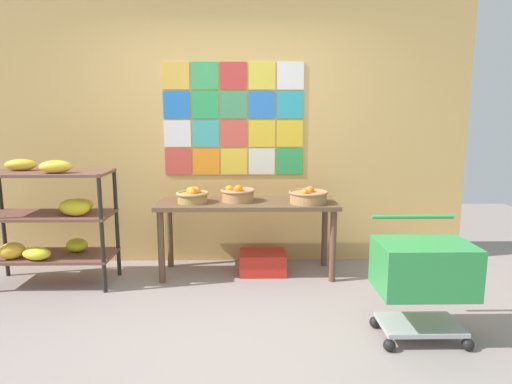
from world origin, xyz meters
name	(u,v)px	position (x,y,z in m)	size (l,w,h in m)	color
ground	(222,339)	(0.00, 0.00, 0.00)	(9.34, 9.34, 0.00)	gray
back_wall_with_art	(230,133)	(0.00, 1.70, 1.35)	(4.84, 0.07, 2.69)	tan
banana_shelf_unit	(51,216)	(-1.57, 1.03, 0.63)	(1.10, 0.48, 1.14)	black
display_table	(247,211)	(0.17, 1.27, 0.62)	(1.69, 0.56, 0.71)	brown
fruit_basket_back_right	(308,196)	(0.74, 1.20, 0.78)	(0.37, 0.37, 0.15)	#AC7C4D
fruit_basket_left	(238,194)	(0.08, 1.30, 0.78)	(0.32, 0.32, 0.16)	#B57E50
fruit_basket_back_left	(193,195)	(-0.34, 1.24, 0.78)	(0.31, 0.31, 0.15)	#AA8B4A
produce_crate_under_table	(263,262)	(0.32, 1.29, 0.10)	(0.45, 0.33, 0.21)	red
shopping_cart	(423,272)	(1.35, -0.01, 0.48)	(0.61, 0.47, 0.81)	black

